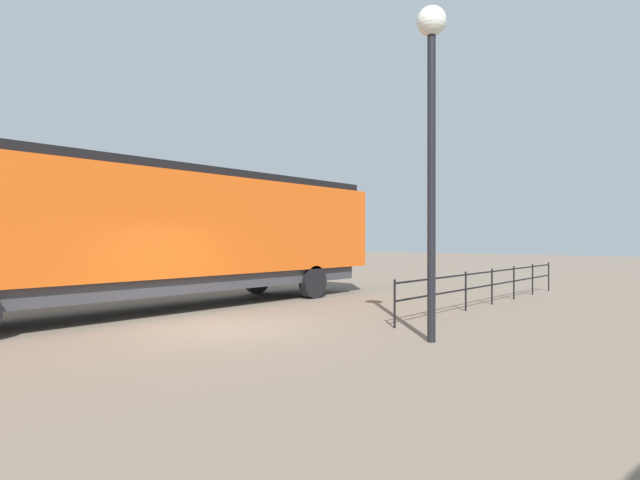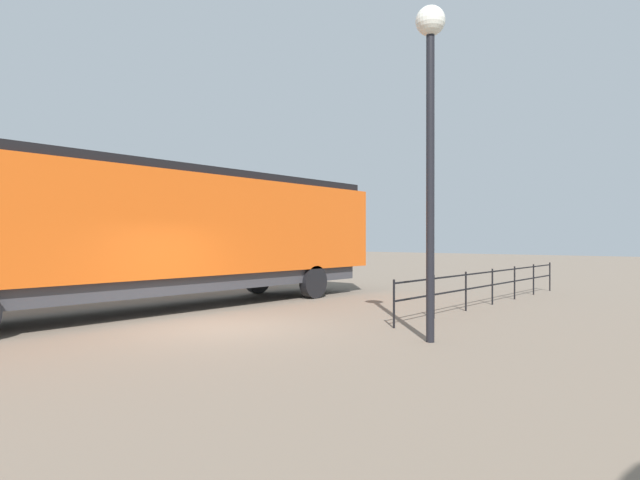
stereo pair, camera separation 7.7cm
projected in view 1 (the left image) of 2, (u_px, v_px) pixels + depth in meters
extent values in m
plane|color=#756656|center=(221.00, 328.00, 12.10)|extent=(120.00, 120.00, 0.00)
cube|color=#D15114|center=(158.00, 225.00, 14.99)|extent=(3.02, 15.84, 2.77)
cube|color=black|center=(317.00, 240.00, 20.30)|extent=(2.90, 2.06, 1.94)
cube|color=black|center=(158.00, 171.00, 14.98)|extent=(2.71, 15.21, 0.24)
cube|color=#38383D|center=(158.00, 283.00, 14.99)|extent=(2.71, 14.58, 0.45)
cylinder|color=black|center=(257.00, 278.00, 19.76)|extent=(0.30, 1.10, 1.10)
cylinder|color=black|center=(313.00, 282.00, 18.03)|extent=(0.30, 1.10, 1.10)
cylinder|color=black|center=(431.00, 186.00, 10.41)|extent=(0.16, 0.16, 6.06)
sphere|color=silver|center=(432.00, 21.00, 10.41)|extent=(0.58, 0.58, 0.58)
cube|color=black|center=(492.00, 272.00, 16.35)|extent=(0.04, 11.18, 0.04)
cube|color=black|center=(492.00, 285.00, 16.35)|extent=(0.04, 11.18, 0.04)
cylinder|color=black|center=(395.00, 304.00, 12.04)|extent=(0.05, 0.05, 1.09)
cylinder|color=black|center=(434.00, 297.00, 13.48)|extent=(0.05, 0.05, 1.09)
cylinder|color=black|center=(466.00, 291.00, 14.91)|extent=(0.05, 0.05, 1.09)
cylinder|color=black|center=(492.00, 287.00, 16.35)|extent=(0.05, 0.05, 1.09)
cylinder|color=black|center=(514.00, 283.00, 17.78)|extent=(0.05, 0.05, 1.09)
cylinder|color=black|center=(533.00, 279.00, 19.22)|extent=(0.05, 0.05, 1.09)
cylinder|color=black|center=(549.00, 277.00, 20.66)|extent=(0.05, 0.05, 1.09)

